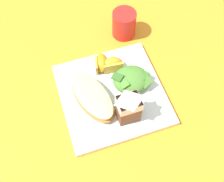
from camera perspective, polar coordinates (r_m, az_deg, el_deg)
name	(u,v)px	position (r m, az deg, el deg)	size (l,w,h in m)	color
ground	(112,95)	(0.76, 0.00, -0.95)	(3.00, 3.00, 0.00)	orange
white_plate	(112,94)	(0.76, 0.00, -0.67)	(0.28, 0.28, 0.02)	silver
cheesy_pizza_bread	(92,97)	(0.72, -4.17, -1.31)	(0.13, 0.19, 0.04)	#A87038
green_salad_pile	(131,79)	(0.75, 3.99, 2.49)	(0.11, 0.09, 0.05)	#4C8433
milk_carton	(129,106)	(0.67, 3.54, -3.22)	(0.06, 0.05, 0.11)	brown
orange_wedge_front	(112,64)	(0.78, 0.06, 5.70)	(0.06, 0.04, 0.04)	orange
orange_wedge_middle	(101,63)	(0.78, -2.30, 5.96)	(0.05, 0.07, 0.04)	orange
drinking_red_cup	(124,24)	(0.86, 2.54, 13.93)	(0.07, 0.07, 0.09)	red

